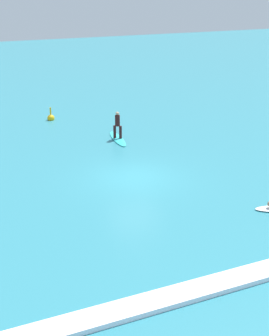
# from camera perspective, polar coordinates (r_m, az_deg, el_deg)

# --- Properties ---
(ground_plane) EXTENTS (120.00, 120.00, 0.00)m
(ground_plane) POSITION_cam_1_polar(r_m,az_deg,el_deg) (24.21, 0.00, -1.10)
(ground_plane) COLOR teal
(ground_plane) RESTS_ON ground
(surfer_on_teal_board) EXTENTS (1.02, 3.19, 1.75)m
(surfer_on_teal_board) POSITION_cam_1_polar(r_m,az_deg,el_deg) (29.88, -2.01, 4.15)
(surfer_on_teal_board) COLOR #33C6CC
(surfer_on_teal_board) RESTS_ON ground_plane
(marker_buoy) EXTENTS (0.51, 0.51, 1.03)m
(marker_buoy) POSITION_cam_1_polar(r_m,az_deg,el_deg) (34.68, -9.83, 5.85)
(marker_buoy) COLOR yellow
(marker_buoy) RESTS_ON ground_plane
(wave_crest) EXTENTS (25.83, 0.90, 0.18)m
(wave_crest) POSITION_cam_1_polar(r_m,az_deg,el_deg) (16.90, 13.52, -12.17)
(wave_crest) COLOR white
(wave_crest) RESTS_ON ground_plane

